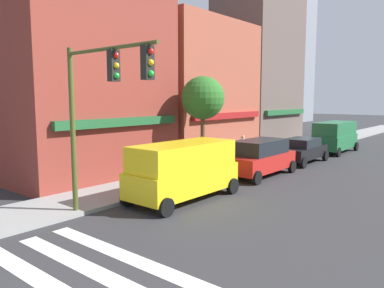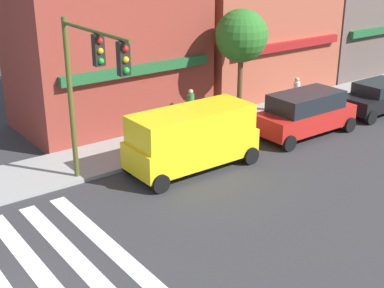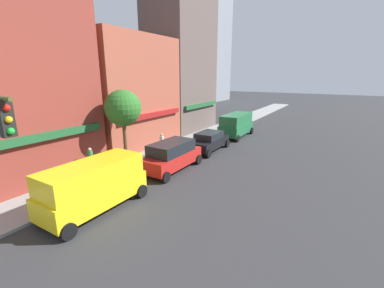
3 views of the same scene
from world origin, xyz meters
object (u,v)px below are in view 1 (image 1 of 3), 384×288
fire_hydrant (171,175)px  street_tree (203,99)px  pedestrian_green_top (165,158)px  sedan_black (302,150)px  suv_red (260,157)px  van_green (335,136)px  van_yellow (184,169)px  pedestrian_white_shirt (243,149)px  traffic_signal (100,95)px

fire_hydrant → street_tree: street_tree is taller
pedestrian_green_top → fire_hydrant: (-1.50, -1.81, -0.46)m
sedan_black → suv_red: bearing=179.4°
van_green → sedan_black: bearing=178.9°
van_yellow → street_tree: bearing=30.2°
pedestrian_white_shirt → sedan_black: bearing=-81.3°
van_green → fire_hydrant: 16.72m
fire_hydrant → pedestrian_green_top: bearing=50.2°
fire_hydrant → van_yellow: bearing=-121.4°
sedan_black → van_green: van_green is taller
pedestrian_white_shirt → fire_hydrant: bearing=133.2°
sedan_black → pedestrian_white_shirt: 4.24m
traffic_signal → fire_hydrant: bearing=17.8°
van_green → pedestrian_white_shirt: 9.96m
pedestrian_white_shirt → fire_hydrant: pedestrian_white_shirt is taller
van_yellow → fire_hydrant: van_yellow is taller
van_green → fire_hydrant: size_ratio=5.98×
van_green → pedestrian_green_top: van_green is taller
traffic_signal → street_tree: size_ratio=1.13×
van_yellow → sedan_black: (11.58, 0.00, -0.44)m
pedestrian_green_top → sedan_black: bearing=-72.9°
suv_red → pedestrian_green_top: size_ratio=2.66×
pedestrian_green_top → van_green: bearing=-64.7°
suv_red → pedestrian_white_shirt: size_ratio=2.66×
van_yellow → street_tree: (4.82, 2.80, 2.83)m
van_green → fire_hydrant: bearing=173.0°
traffic_signal → suv_red: size_ratio=1.24×
pedestrian_white_shirt → fire_hydrant: 6.93m
traffic_signal → pedestrian_green_top: size_ratio=3.29×
pedestrian_white_shirt → pedestrian_green_top: bearing=115.3°
suv_red → pedestrian_green_top: 5.07m
pedestrian_green_top → street_tree: 3.87m
pedestrian_white_shirt → fire_hydrant: size_ratio=2.10×
traffic_signal → pedestrian_white_shirt: traffic_signal is taller
van_green → pedestrian_white_shirt: (-9.72, 2.16, -0.21)m
pedestrian_green_top → van_yellow: bearing=-177.6°
fire_hydrant → street_tree: (3.78, 1.10, 3.51)m
van_green → street_tree: size_ratio=0.97×
suv_red → fire_hydrant: 5.45m
street_tree → fire_hydrant: bearing=-163.8°
sedan_black → van_green: (6.08, -0.00, 0.44)m
van_yellow → sedan_black: 11.59m
suv_red → street_tree: 4.39m
fire_hydrant → street_tree: size_ratio=0.16×
van_green → pedestrian_white_shirt: van_green is taller
traffic_signal → sedan_black: 15.87m
van_yellow → pedestrian_green_top: size_ratio=2.82×
sedan_black → van_yellow: bearing=179.4°
van_yellow → pedestrian_green_top: 4.34m
pedestrian_green_top → street_tree: street_tree is taller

